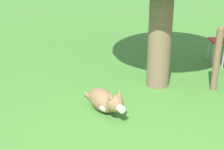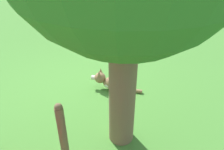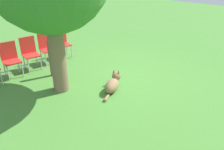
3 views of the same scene
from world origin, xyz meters
TOP-DOWN VIEW (x-y plane):
  - ground_plane at (0.00, 0.00)m, footprint 30.00×30.00m
  - dog at (-0.46, 0.32)m, footprint 0.53×1.00m
  - fence_post at (1.35, 0.86)m, footprint 0.10×0.10m
  - red_chair_0 at (2.28, -0.23)m, footprint 0.50×0.51m
  - red_chair_1 at (2.25, 0.37)m, footprint 0.50×0.51m
  - red_chair_2 at (2.22, 0.97)m, footprint 0.50×0.51m
  - red_chair_3 at (2.19, 1.58)m, footprint 0.50×0.51m

SIDE VIEW (x-z plane):
  - ground_plane at x=0.00m, z-range 0.00..0.00m
  - dog at x=-0.46m, z-range -0.05..0.38m
  - fence_post at x=1.35m, z-range 0.01..1.04m
  - red_chair_0 at x=2.28m, z-range 0.06..1.02m
  - red_chair_1 at x=2.25m, z-range 0.06..1.02m
  - red_chair_2 at x=2.22m, z-range 0.06..1.02m
  - red_chair_3 at x=2.19m, z-range 0.06..1.02m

